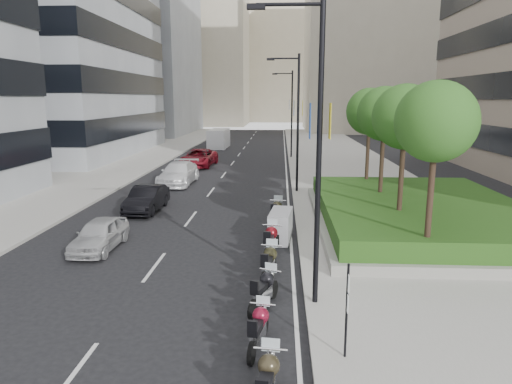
# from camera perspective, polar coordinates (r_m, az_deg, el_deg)

# --- Properties ---
(ground) EXTENTS (160.00, 160.00, 0.00)m
(ground) POSITION_cam_1_polar(r_m,az_deg,el_deg) (13.92, -10.94, -15.17)
(ground) COLOR black
(ground) RESTS_ON ground
(sidewalk_right) EXTENTS (10.00, 100.00, 0.15)m
(sidewalk_right) POSITION_cam_1_polar(r_m,az_deg,el_deg) (42.86, 10.88, 3.18)
(sidewalk_right) COLOR #9E9B93
(sidewalk_right) RESTS_ON ground
(sidewalk_left) EXTENTS (8.00, 100.00, 0.15)m
(sidewalk_left) POSITION_cam_1_polar(r_m,az_deg,el_deg) (45.11, -16.63, 3.32)
(sidewalk_left) COLOR #9E9B93
(sidewalk_left) RESTS_ON ground
(lane_edge) EXTENTS (0.12, 100.00, 0.01)m
(lane_edge) POSITION_cam_1_polar(r_m,az_deg,el_deg) (42.49, 3.77, 3.20)
(lane_edge) COLOR silver
(lane_edge) RESTS_ON ground
(lane_centre) EXTENTS (0.12, 100.00, 0.01)m
(lane_centre) POSITION_cam_1_polar(r_m,az_deg,el_deg) (42.74, -3.23, 3.26)
(lane_centre) COLOR silver
(lane_centre) RESTS_ON ground
(building_grey_far) EXTENTS (22.00, 26.00, 30.00)m
(building_grey_far) POSITION_cam_1_polar(r_m,az_deg,el_deg) (86.86, -15.85, 17.02)
(building_grey_far) COLOR gray
(building_grey_far) RESTS_ON ground
(building_cream_right) EXTENTS (28.00, 24.00, 36.00)m
(building_cream_right) POSITION_cam_1_polar(r_m,az_deg,el_deg) (94.66, 15.36, 18.40)
(building_cream_right) COLOR #B7AD93
(building_cream_right) RESTS_ON ground
(building_cream_left) EXTENTS (26.00, 24.00, 34.00)m
(building_cream_left) POSITION_cam_1_polar(r_m,az_deg,el_deg) (114.52, -7.90, 16.94)
(building_cream_left) COLOR #B7AD93
(building_cream_left) RESTS_ON ground
(building_cream_centre) EXTENTS (30.00, 24.00, 38.00)m
(building_cream_centre) POSITION_cam_1_polar(r_m,az_deg,el_deg) (132.65, 2.72, 17.16)
(building_cream_centre) COLOR #B7AD93
(building_cream_centre) RESTS_ON ground
(planter) EXTENTS (10.00, 14.00, 0.40)m
(planter) POSITION_cam_1_polar(r_m,az_deg,el_deg) (23.78, 19.64, -3.36)
(planter) COLOR gray
(planter) RESTS_ON sidewalk_right
(hedge) EXTENTS (9.40, 13.40, 0.80)m
(hedge) POSITION_cam_1_polar(r_m,az_deg,el_deg) (23.64, 19.74, -1.95)
(hedge) COLOR #234E16
(hedge) RESTS_ON planter
(tree_0) EXTENTS (2.80, 2.80, 6.30)m
(tree_0) POSITION_cam_1_polar(r_m,az_deg,el_deg) (16.89, 21.60, 8.11)
(tree_0) COLOR #332319
(tree_0) RESTS_ON planter
(tree_1) EXTENTS (2.80, 2.80, 6.30)m
(tree_1) POSITION_cam_1_polar(r_m,az_deg,el_deg) (20.73, 18.14, 8.85)
(tree_1) COLOR #332319
(tree_1) RESTS_ON planter
(tree_2) EXTENTS (2.80, 2.80, 6.30)m
(tree_2) POSITION_cam_1_polar(r_m,az_deg,el_deg) (24.61, 15.76, 9.34)
(tree_2) COLOR #332319
(tree_2) RESTS_ON planter
(tree_3) EXTENTS (2.80, 2.80, 6.30)m
(tree_3) POSITION_cam_1_polar(r_m,az_deg,el_deg) (28.53, 14.02, 9.69)
(tree_3) COLOR #332319
(tree_3) RESTS_ON planter
(lamp_post_0) EXTENTS (2.34, 0.45, 9.00)m
(lamp_post_0) POSITION_cam_1_polar(r_m,az_deg,el_deg) (13.11, 7.25, 6.46)
(lamp_post_0) COLOR black
(lamp_post_0) RESTS_ON ground
(lamp_post_1) EXTENTS (2.34, 0.45, 9.00)m
(lamp_post_1) POSITION_cam_1_polar(r_m,az_deg,el_deg) (30.06, 4.98, 9.39)
(lamp_post_1) COLOR black
(lamp_post_1) RESTS_ON ground
(lamp_post_2) EXTENTS (2.34, 0.45, 9.00)m
(lamp_post_2) POSITION_cam_1_polar(r_m,az_deg,el_deg) (48.05, 4.32, 10.23)
(lamp_post_2) COLOR black
(lamp_post_2) RESTS_ON ground
(parking_sign) EXTENTS (0.06, 0.32, 2.50)m
(parking_sign) POSITION_cam_1_polar(r_m,az_deg,el_deg) (11.22, 11.29, -13.79)
(parking_sign) COLOR black
(parking_sign) RESTS_ON ground
(motorcycle_0) EXTENTS (0.72, 2.17, 1.08)m
(motorcycle_0) POSITION_cam_1_polar(r_m,az_deg,el_deg) (9.99, 1.42, -22.83)
(motorcycle_0) COLOR black
(motorcycle_0) RESTS_ON ground
(motorcycle_1) EXTENTS (0.67, 2.00, 1.00)m
(motorcycle_1) POSITION_cam_1_polar(r_m,az_deg,el_deg) (12.01, 0.35, -16.66)
(motorcycle_1) COLOR black
(motorcycle_1) RESTS_ON ground
(motorcycle_2) EXTENTS (0.95, 2.02, 1.05)m
(motorcycle_2) POSITION_cam_1_polar(r_m,az_deg,el_deg) (14.04, 1.03, -12.17)
(motorcycle_2) COLOR black
(motorcycle_2) RESTS_ON ground
(motorcycle_3) EXTENTS (0.75, 2.25, 1.13)m
(motorcycle_3) POSITION_cam_1_polar(r_m,az_deg,el_deg) (15.99, 1.63, -8.96)
(motorcycle_3) COLOR black
(motorcycle_3) RESTS_ON ground
(motorcycle_4) EXTENTS (0.80, 2.39, 1.19)m
(motorcycle_4) POSITION_cam_1_polar(r_m,az_deg,el_deg) (18.23, 1.81, -6.22)
(motorcycle_4) COLOR black
(motorcycle_4) RESTS_ON ground
(motorcycle_5) EXTENTS (1.12, 2.32, 1.33)m
(motorcycle_5) POSITION_cam_1_polar(r_m,az_deg,el_deg) (20.34, 3.08, -4.25)
(motorcycle_5) COLOR black
(motorcycle_5) RESTS_ON ground
(motorcycle_6) EXTENTS (0.81, 2.42, 1.21)m
(motorcycle_6) POSITION_cam_1_polar(r_m,az_deg,el_deg) (22.59, 2.55, -2.68)
(motorcycle_6) COLOR black
(motorcycle_6) RESTS_ON ground
(car_a) EXTENTS (1.58, 3.83, 1.30)m
(car_a) POSITION_cam_1_polar(r_m,az_deg,el_deg) (20.23, -18.98, -5.02)
(car_a) COLOR #B9B9BB
(car_a) RESTS_ON ground
(car_b) EXTENTS (1.59, 4.36, 1.43)m
(car_b) POSITION_cam_1_polar(r_m,az_deg,el_deg) (26.21, -13.50, -0.83)
(car_b) COLOR black
(car_b) RESTS_ON ground
(car_c) EXTENTS (2.43, 5.61, 1.61)m
(car_c) POSITION_cam_1_polar(r_m,az_deg,el_deg) (34.06, -9.67, 2.32)
(car_c) COLOR white
(car_c) RESTS_ON ground
(car_d) EXTENTS (3.05, 5.93, 1.60)m
(car_d) POSITION_cam_1_polar(r_m,az_deg,el_deg) (42.72, -7.16, 4.26)
(car_d) COLOR maroon
(car_d) RESTS_ON ground
(delivery_van) EXTENTS (2.30, 5.65, 2.35)m
(delivery_van) POSITION_cam_1_polar(r_m,az_deg,el_deg) (58.50, -4.71, 6.58)
(delivery_van) COLOR white
(delivery_van) RESTS_ON ground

